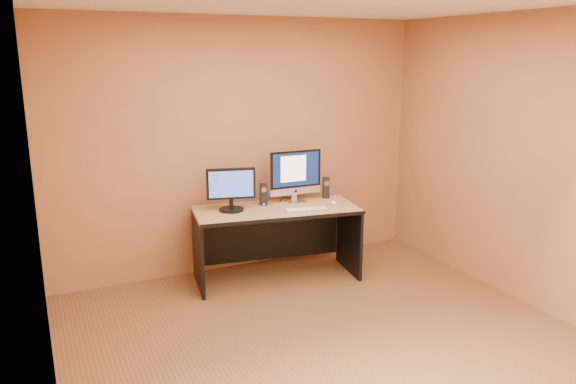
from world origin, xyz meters
name	(u,v)px	position (x,y,z in m)	size (l,w,h in m)	color
floor	(336,348)	(0.00, 0.00, 0.00)	(4.00, 4.00, 0.00)	brown
walls	(339,186)	(0.00, 0.00, 1.30)	(4.00, 4.00, 2.60)	#9D6C3F
desk	(277,244)	(0.16, 1.48, 0.37)	(1.60, 0.70, 0.74)	tan
imac	(296,176)	(0.45, 1.62, 1.02)	(0.57, 0.21, 0.55)	silver
second_monitor	(231,190)	(-0.27, 1.59, 0.95)	(0.48, 0.24, 0.42)	black
speaker_left	(263,194)	(0.10, 1.65, 0.85)	(0.07, 0.07, 0.22)	black
speaker_right	(326,188)	(0.81, 1.64, 0.85)	(0.07, 0.07, 0.22)	black
keyboard	(306,209)	(0.40, 1.29, 0.75)	(0.43, 0.12, 0.02)	#B3B3B8
mouse	(333,203)	(0.74, 1.36, 0.76)	(0.06, 0.10, 0.04)	white
cable_a	(289,199)	(0.43, 1.76, 0.75)	(0.01, 0.01, 0.22)	black
cable_b	(281,200)	(0.34, 1.75, 0.75)	(0.01, 0.01, 0.18)	black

